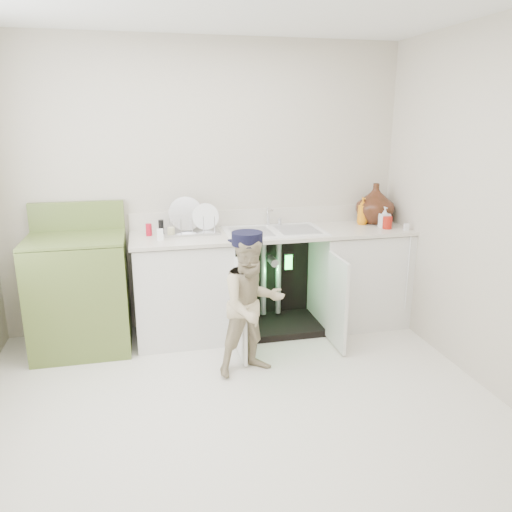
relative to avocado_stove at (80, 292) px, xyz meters
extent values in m
plane|color=silver|center=(1.08, -1.18, -0.49)|extent=(3.50, 3.50, 0.00)
cube|color=#BDB3A2|center=(1.08, 0.32, 0.76)|extent=(3.50, 2.50, 0.02)
cube|color=#BDB3A2|center=(1.08, -2.68, 0.76)|extent=(3.50, 2.50, 0.02)
cube|color=#BDB3A2|center=(2.83, -1.18, 0.76)|extent=(2.50, 3.00, 0.02)
cube|color=white|center=(0.83, 0.02, -0.06)|extent=(0.80, 0.60, 0.86)
cube|color=white|center=(2.43, 0.02, -0.06)|extent=(0.80, 0.60, 0.86)
cube|color=black|center=(1.63, 0.29, -0.06)|extent=(0.80, 0.06, 0.86)
cube|color=black|center=(1.63, 0.02, -0.46)|extent=(0.80, 0.60, 0.06)
cylinder|color=gray|center=(1.56, 0.12, -0.04)|extent=(0.05, 0.05, 0.70)
cylinder|color=gray|center=(1.70, 0.12, -0.04)|extent=(0.05, 0.05, 0.70)
cylinder|color=gray|center=(1.63, 0.07, 0.13)|extent=(0.07, 0.18, 0.07)
cube|color=white|center=(1.23, -0.48, -0.09)|extent=(0.03, 0.40, 0.76)
cube|color=white|center=(2.03, -0.48, -0.09)|extent=(0.02, 0.40, 0.76)
cube|color=beige|center=(1.63, 0.02, 0.40)|extent=(2.44, 0.64, 0.03)
cube|color=beige|center=(1.63, 0.31, 0.49)|extent=(2.44, 0.02, 0.15)
cube|color=white|center=(1.63, 0.02, 0.41)|extent=(0.85, 0.55, 0.02)
cube|color=gray|center=(1.43, 0.02, 0.42)|extent=(0.34, 0.40, 0.01)
cube|color=gray|center=(1.84, 0.02, 0.42)|extent=(0.34, 0.40, 0.01)
cylinder|color=silver|center=(1.63, 0.24, 0.50)|extent=(0.03, 0.03, 0.17)
cylinder|color=silver|center=(1.63, 0.18, 0.58)|extent=(0.02, 0.14, 0.02)
cylinder|color=silver|center=(1.74, 0.24, 0.45)|extent=(0.04, 0.04, 0.06)
cylinder|color=white|center=(2.76, -0.29, 0.06)|extent=(0.01, 0.01, 0.70)
cube|color=white|center=(2.76, -0.20, 0.44)|extent=(0.04, 0.02, 0.06)
cube|color=silver|center=(0.93, 0.14, 0.42)|extent=(0.47, 0.31, 0.02)
cylinder|color=silver|center=(0.89, 0.16, 0.51)|extent=(0.29, 0.10, 0.28)
cylinder|color=white|center=(1.06, 0.14, 0.50)|extent=(0.23, 0.06, 0.23)
cylinder|color=silver|center=(0.75, 0.04, 0.50)|extent=(0.01, 0.01, 0.13)
cylinder|color=silver|center=(0.84, 0.04, 0.50)|extent=(0.01, 0.01, 0.13)
cylinder|color=silver|center=(0.93, 0.04, 0.50)|extent=(0.01, 0.01, 0.13)
cylinder|color=silver|center=(1.03, 0.04, 0.50)|extent=(0.01, 0.01, 0.13)
cylinder|color=silver|center=(1.12, 0.04, 0.50)|extent=(0.01, 0.01, 0.13)
imported|color=#421E12|center=(2.63, 0.16, 0.60)|extent=(0.35, 0.35, 0.37)
imported|color=orange|center=(2.49, 0.12, 0.54)|extent=(0.10, 0.10, 0.25)
imported|color=white|center=(2.63, -0.04, 0.51)|extent=(0.08, 0.08, 0.18)
cylinder|color=#AA1A0E|center=(2.63, -0.10, 0.47)|extent=(0.08, 0.08, 0.11)
cylinder|color=#B10F23|center=(0.58, 0.10, 0.46)|extent=(0.05, 0.05, 0.10)
cylinder|color=#C2BD8E|center=(0.75, 0.02, 0.45)|extent=(0.06, 0.06, 0.08)
cylinder|color=black|center=(0.68, 0.14, 0.47)|extent=(0.04, 0.04, 0.12)
cube|color=white|center=(0.66, -0.08, 0.46)|extent=(0.05, 0.05, 0.09)
cube|color=olive|center=(0.00, -0.01, -0.03)|extent=(0.76, 0.65, 0.92)
cube|color=olive|center=(0.00, -0.01, 0.45)|extent=(0.76, 0.65, 0.02)
cube|color=olive|center=(0.00, 0.28, 0.57)|extent=(0.76, 0.06, 0.24)
cylinder|color=black|center=(-0.19, -0.17, 0.44)|extent=(0.17, 0.17, 0.02)
cylinder|color=silver|center=(-0.19, -0.17, 0.45)|extent=(0.20, 0.20, 0.01)
cylinder|color=black|center=(-0.19, 0.15, 0.44)|extent=(0.17, 0.17, 0.02)
cylinder|color=silver|center=(-0.19, 0.15, 0.45)|extent=(0.20, 0.20, 0.01)
cylinder|color=black|center=(0.19, -0.17, 0.44)|extent=(0.17, 0.17, 0.02)
cylinder|color=silver|center=(0.19, -0.17, 0.45)|extent=(0.20, 0.20, 0.01)
cylinder|color=black|center=(0.19, 0.15, 0.44)|extent=(0.17, 0.17, 0.02)
cylinder|color=silver|center=(0.19, 0.15, 0.45)|extent=(0.20, 0.20, 0.01)
imported|color=beige|center=(1.27, -0.72, 0.05)|extent=(0.60, 0.52, 1.06)
cylinder|color=black|center=(1.27, -0.72, 0.55)|extent=(0.27, 0.27, 0.09)
cube|color=black|center=(1.25, -0.62, 0.51)|extent=(0.19, 0.13, 0.01)
cube|color=black|center=(1.66, -0.32, 0.23)|extent=(0.07, 0.01, 0.14)
cube|color=#26F23F|center=(1.66, -0.33, 0.23)|extent=(0.06, 0.00, 0.12)
camera|label=1|loc=(0.54, -4.04, 1.38)|focal=35.00mm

